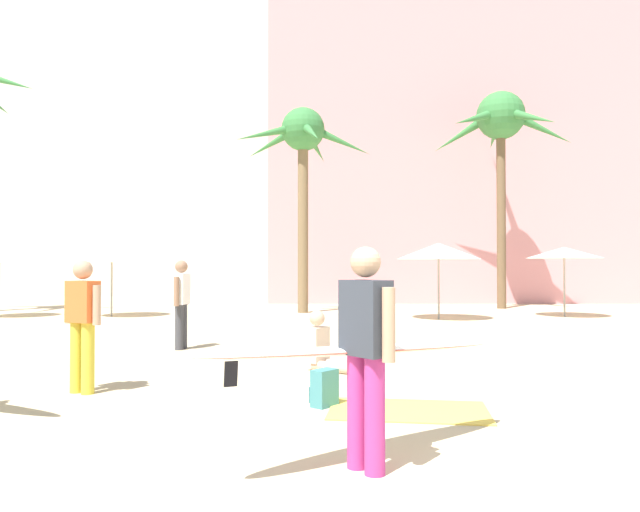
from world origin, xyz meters
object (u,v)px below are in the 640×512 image
(person_mid_left, at_px, (328,350))
(person_far_left, at_px, (84,320))
(palm_tree_far_left, at_px, (304,146))
(person_mid_center, at_px, (365,349))
(cafe_umbrella_0, at_px, (440,251))
(cafe_umbrella_2, at_px, (565,253))
(person_far_right, at_px, (182,300))
(beach_towel, at_px, (409,410))
(palm_tree_left, at_px, (502,127))
(backpack, at_px, (325,388))
(cafe_umbrella_4, at_px, (1,255))
(cafe_umbrella_1, at_px, (113,256))

(person_mid_left, height_order, person_far_left, person_far_left)
(palm_tree_far_left, height_order, person_mid_center, palm_tree_far_left)
(cafe_umbrella_0, height_order, person_far_left, cafe_umbrella_0)
(cafe_umbrella_2, distance_m, person_far_right, 12.84)
(person_mid_left, relative_size, person_far_left, 0.61)
(cafe_umbrella_2, relative_size, person_mid_center, 0.88)
(beach_towel, height_order, person_far_left, person_far_left)
(palm_tree_left, relative_size, person_far_right, 4.84)
(beach_towel, xyz_separation_m, person_far_right, (-3.65, 4.95, 0.93))
(backpack, bearing_deg, person_far_right, -19.37)
(palm_tree_far_left, relative_size, cafe_umbrella_0, 2.82)
(beach_towel, height_order, person_mid_center, person_mid_center)
(cafe_umbrella_0, xyz_separation_m, person_mid_left, (-3.48, -8.93, -1.75))
(cafe_umbrella_0, height_order, backpack, cafe_umbrella_0)
(person_mid_left, bearing_deg, cafe_umbrella_4, 168.81)
(cafe_umbrella_4, xyz_separation_m, backpack, (10.18, -12.09, -1.74))
(palm_tree_left, relative_size, backpack, 19.69)
(person_far_right, bearing_deg, beach_towel, -45.34)
(person_mid_center, xyz_separation_m, person_far_right, (-3.03, 6.75, 0.01))
(beach_towel, height_order, person_far_right, person_far_right)
(palm_tree_far_left, relative_size, person_far_left, 4.26)
(cafe_umbrella_4, xyz_separation_m, beach_towel, (11.10, -12.32, -1.94))
(backpack, xyz_separation_m, person_mid_left, (0.06, 2.35, 0.11))
(person_far_right, bearing_deg, cafe_umbrella_0, 54.58)
(palm_tree_far_left, xyz_separation_m, cafe_umbrella_1, (-6.04, -1.60, -3.87))
(person_mid_center, bearing_deg, person_far_right, 75.30)
(person_mid_left, bearing_deg, person_far_right, 171.88)
(beach_towel, bearing_deg, person_mid_center, -108.93)
(person_mid_center, distance_m, person_mid_left, 4.42)
(backpack, bearing_deg, cafe_umbrella_0, -66.73)
(palm_tree_left, bearing_deg, person_mid_center, -110.01)
(palm_tree_left, xyz_separation_m, person_far_left, (-9.88, -15.21, -5.99))
(cafe_umbrella_0, xyz_separation_m, person_mid_center, (-3.23, -13.30, -1.13))
(palm_tree_far_left, bearing_deg, palm_tree_left, 15.28)
(beach_towel, bearing_deg, cafe_umbrella_2, 61.33)
(cafe_umbrella_2, bearing_deg, cafe_umbrella_4, -179.79)
(person_far_left, bearing_deg, person_mid_left, 145.44)
(palm_tree_far_left, xyz_separation_m, cafe_umbrella_0, (4.19, -2.60, -3.73))
(palm_tree_left, relative_size, beach_towel, 4.78)
(beach_towel, bearing_deg, backpack, 166.40)
(palm_tree_left, height_order, beach_towel, palm_tree_left)
(person_far_left, distance_m, person_far_right, 4.02)
(cafe_umbrella_2, xyz_separation_m, backpack, (-7.70, -12.16, -1.83))
(cafe_umbrella_2, bearing_deg, person_mid_center, -117.51)
(palm_tree_far_left, bearing_deg, person_mid_center, -86.55)
(palm_tree_far_left, distance_m, cafe_umbrella_0, 6.18)
(cafe_umbrella_4, height_order, beach_towel, cafe_umbrella_4)
(cafe_umbrella_1, xyz_separation_m, person_mid_left, (6.75, -9.93, -1.60))
(cafe_umbrella_4, bearing_deg, person_far_left, -57.88)
(person_mid_center, bearing_deg, cafe_umbrella_1, 77.20)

